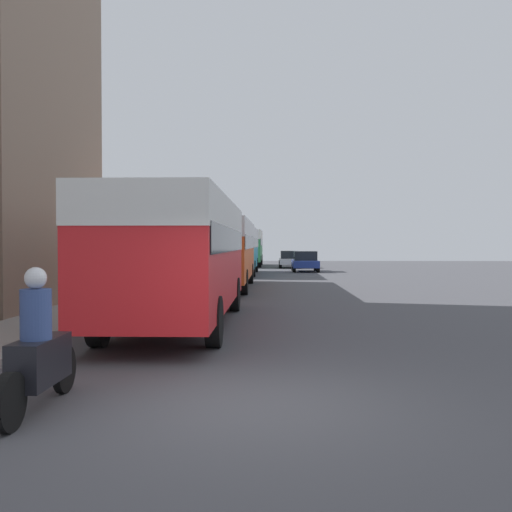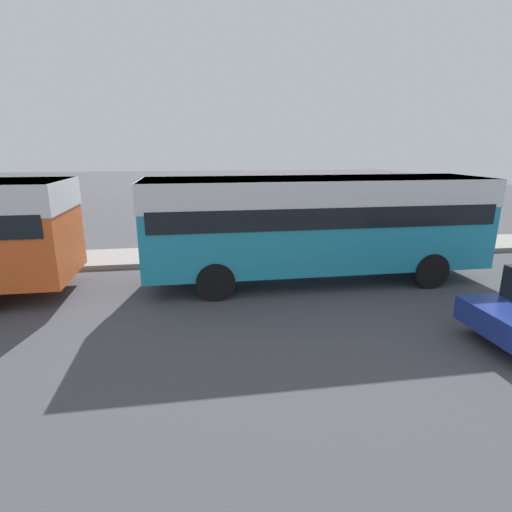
# 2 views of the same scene
# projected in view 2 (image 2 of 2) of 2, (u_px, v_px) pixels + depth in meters

# --- Properties ---
(bus_third_in_line) EXTENTS (2.53, 9.70, 3.00)m
(bus_third_in_line) POSITION_uv_depth(u_px,v_px,m) (317.00, 215.00, 11.37)
(bus_third_in_line) COLOR teal
(bus_third_in_line) RESTS_ON ground_plane
(pedestrian_near_curb) EXTENTS (0.39, 0.39, 1.60)m
(pedestrian_near_curb) POSITION_uv_depth(u_px,v_px,m) (65.00, 233.00, 13.81)
(pedestrian_near_curb) COLOR #232838
(pedestrian_near_curb) RESTS_ON sidewalk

